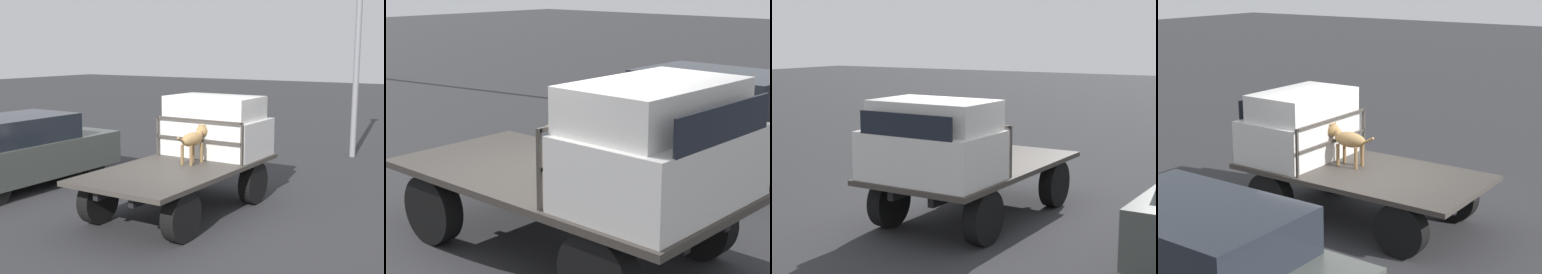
{
  "view_description": "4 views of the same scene",
  "coord_description": "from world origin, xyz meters",
  "views": [
    {
      "loc": [
        -7.87,
        -5.29,
        2.97
      ],
      "look_at": [
        0.29,
        -0.07,
        1.37
      ],
      "focal_mm": 50.0,
      "sensor_mm": 36.0,
      "label": 1
    },
    {
      "loc": [
        4.69,
        -4.91,
        3.01
      ],
      "look_at": [
        0.29,
        -0.07,
        1.37
      ],
      "focal_mm": 60.0,
      "sensor_mm": 36.0,
      "label": 2
    },
    {
      "loc": [
        9.0,
        5.32,
        2.99
      ],
      "look_at": [
        0.29,
        -0.07,
        1.37
      ],
      "focal_mm": 60.0,
      "sensor_mm": 36.0,
      "label": 3
    },
    {
      "loc": [
        -5.59,
        8.37,
        4.04
      ],
      "look_at": [
        0.29,
        -0.07,
        1.37
      ],
      "focal_mm": 60.0,
      "sensor_mm": 36.0,
      "label": 4
    }
  ],
  "objects": [
    {
      "name": "dog",
      "position": [
        0.38,
        -0.07,
        1.33
      ],
      "size": [
        0.99,
        0.26,
        0.71
      ],
      "rotation": [
        0.0,
        0.0,
        -0.06
      ],
      "color": "brown",
      "rests_on": "flatbed_truck"
    },
    {
      "name": "ground_plane",
      "position": [
        0.0,
        0.0,
        0.0
      ],
      "size": [
        80.0,
        80.0,
        0.0
      ],
      "primitive_type": "plane",
      "color": "#2D2D30"
    },
    {
      "name": "truck_headboard",
      "position": [
        0.6,
        0.0,
        1.4
      ],
      "size": [
        0.04,
        1.92,
        0.79
      ],
      "color": "#3D3833",
      "rests_on": "flatbed_truck"
    },
    {
      "name": "truck_cab",
      "position": [
        1.29,
        0.0,
        1.44
      ],
      "size": [
        1.31,
        1.92,
        1.18
      ],
      "color": "silver",
      "rests_on": "flatbed_truck"
    },
    {
      "name": "flatbed_truck",
      "position": [
        0.0,
        0.0,
        0.63
      ],
      "size": [
        4.05,
        2.04,
        0.88
      ],
      "color": "black",
      "rests_on": "ground"
    }
  ]
}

